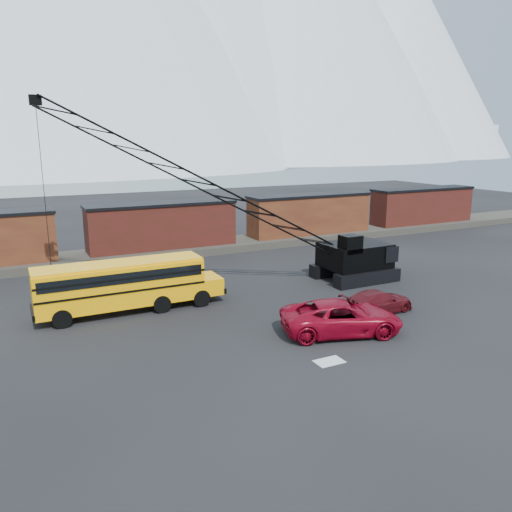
{
  "coord_description": "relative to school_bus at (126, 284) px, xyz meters",
  "views": [
    {
      "loc": [
        -12.67,
        -22.27,
        10.43
      ],
      "look_at": [
        1.66,
        6.16,
        3.0
      ],
      "focal_mm": 35.0,
      "sensor_mm": 36.0,
      "label": 1
    }
  ],
  "objects": [
    {
      "name": "gravel_berm",
      "position": [
        6.55,
        14.36,
        -1.44
      ],
      "size": [
        120.0,
        5.0,
        0.7
      ],
      "primitive_type": "cube",
      "color": "#403C35",
      "rests_on": "ground"
    },
    {
      "name": "ground",
      "position": [
        6.55,
        -7.64,
        -1.79
      ],
      "size": [
        160.0,
        160.0,
        0.0
      ],
      "primitive_type": "plane",
      "color": "black",
      "rests_on": "ground"
    },
    {
      "name": "boxcar_east_near",
      "position": [
        22.55,
        14.36,
        0.97
      ],
      "size": [
        13.7,
        3.1,
        4.17
      ],
      "color": "#431C13",
      "rests_on": "gravel_berm"
    },
    {
      "name": "crawler_crane",
      "position": [
        6.11,
        1.53,
        5.57
      ],
      "size": [
        24.41,
        6.22,
        13.22
      ],
      "color": "black",
      "rests_on": "ground"
    },
    {
      "name": "boxcar_east_far",
      "position": [
        38.55,
        14.36,
        0.97
      ],
      "size": [
        13.7,
        3.1,
        4.17
      ],
      "color": "#4A1615",
      "rests_on": "gravel_berm"
    },
    {
      "name": "red_pickup",
      "position": [
        9.74,
        -8.9,
        -0.87
      ],
      "size": [
        7.29,
        4.96,
        1.85
      ],
      "primitive_type": "imported",
      "rotation": [
        0.0,
        0.0,
        1.26
      ],
      "color": "maroon",
      "rests_on": "ground"
    },
    {
      "name": "snow_patch",
      "position": [
        7.05,
        -11.64,
        -1.78
      ],
      "size": [
        1.4,
        0.9,
        0.02
      ],
      "primitive_type": "cube",
      "color": "silver",
      "rests_on": "ground"
    },
    {
      "name": "maroon_suv",
      "position": [
        13.66,
        -7.21,
        -1.07
      ],
      "size": [
        5.18,
        2.59,
        1.45
      ],
      "primitive_type": "imported",
      "rotation": [
        0.0,
        0.0,
        1.69
      ],
      "color": "#4F0E14",
      "rests_on": "ground"
    },
    {
      "name": "school_bus",
      "position": [
        0.0,
        0.0,
        0.0
      ],
      "size": [
        11.65,
        2.65,
        3.19
      ],
      "color": "#FFA805",
      "rests_on": "ground"
    },
    {
      "name": "boxcar_mid",
      "position": [
        6.55,
        14.36,
        0.97
      ],
      "size": [
        13.7,
        3.1,
        4.17
      ],
      "color": "#4A1615",
      "rests_on": "gravel_berm"
    }
  ]
}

